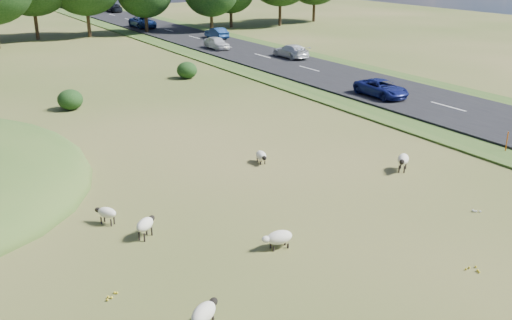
% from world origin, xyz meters
% --- Properties ---
extents(ground, '(160.00, 160.00, 0.00)m').
position_xyz_m(ground, '(0.00, 20.00, 0.00)').
color(ground, '#37531A').
rests_on(ground, ground).
extents(road, '(8.00, 150.00, 0.25)m').
position_xyz_m(road, '(20.00, 30.00, 0.12)').
color(road, black).
rests_on(road, ground).
extents(shrubs, '(22.77, 12.65, 1.47)m').
position_xyz_m(shrubs, '(-1.90, 27.36, 0.72)').
color(shrubs, black).
rests_on(shrubs, ground).
extents(marker_post, '(0.06, 0.06, 1.20)m').
position_xyz_m(marker_post, '(15.55, 0.23, 0.60)').
color(marker_post, '#D8590C').
rests_on(marker_post, ground).
extents(sheep_0, '(1.09, 0.95, 0.80)m').
position_xyz_m(sheep_0, '(-4.65, 1.18, 0.56)').
color(sheep_0, beige).
rests_on(sheep_0, ground).
extents(sheep_2, '(1.25, 0.67, 0.70)m').
position_xyz_m(sheep_2, '(-0.82, -2.16, 0.44)').
color(sheep_2, beige).
rests_on(sheep_2, ground).
extents(sheep_3, '(1.18, 1.03, 0.87)m').
position_xyz_m(sheep_3, '(8.79, 1.17, 0.61)').
color(sheep_3, beige).
rests_on(sheep_3, ground).
extents(sheep_4, '(1.23, 0.98, 0.88)m').
position_xyz_m(sheep_4, '(-5.32, -5.10, 0.61)').
color(sheep_4, beige).
rests_on(sheep_4, ground).
extents(sheep_5, '(0.67, 1.14, 0.63)m').
position_xyz_m(sheep_5, '(3.43, 5.80, 0.40)').
color(sheep_5, beige).
rests_on(sheep_5, ground).
extents(sheep_6, '(0.83, 0.99, 0.72)m').
position_xyz_m(sheep_6, '(-5.55, 3.09, 0.50)').
color(sheep_6, beige).
rests_on(sheep_6, ground).
extents(car_1, '(2.53, 5.49, 1.53)m').
position_xyz_m(car_1, '(18.10, 60.62, 1.01)').
color(car_1, navy).
rests_on(car_1, road).
extents(car_2, '(1.85, 4.56, 1.32)m').
position_xyz_m(car_2, '(21.90, 29.67, 0.91)').
color(car_2, white).
rests_on(car_2, road).
extents(car_3, '(1.57, 3.91, 1.33)m').
position_xyz_m(car_3, '(18.10, 38.41, 0.92)').
color(car_3, silver).
rests_on(car_3, road).
extents(car_4, '(1.98, 4.86, 1.41)m').
position_xyz_m(car_4, '(21.90, 84.63, 0.96)').
color(car_4, black).
rests_on(car_4, road).
extents(car_6, '(1.40, 4.02, 1.33)m').
position_xyz_m(car_6, '(21.90, 45.61, 0.91)').
color(car_6, navy).
rests_on(car_6, road).
extents(car_7, '(2.03, 4.41, 1.23)m').
position_xyz_m(car_7, '(18.10, 12.61, 0.86)').
color(car_7, navy).
rests_on(car_7, road).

